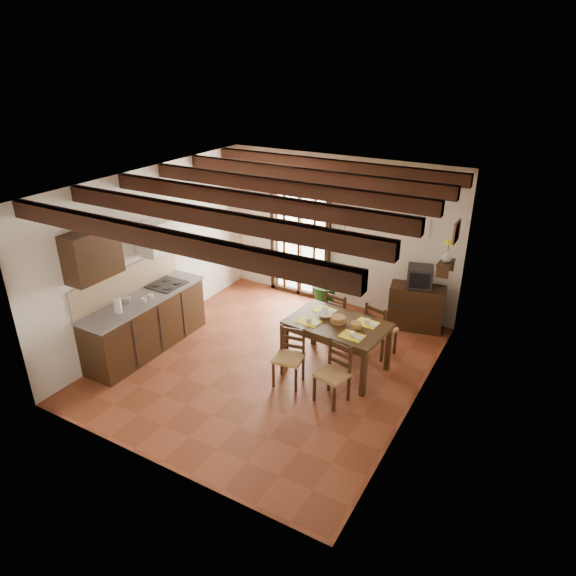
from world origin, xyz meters
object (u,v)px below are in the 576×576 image
Objects in this scene: potted_plant at (327,283)px; chair_near_left at (289,367)px; chair_far_left at (340,325)px; kitchen_counter at (146,322)px; sideboard at (416,307)px; pendant_lamp at (345,238)px; chair_far_right at (379,338)px; dining_table at (337,329)px; crt_tv at (420,277)px; chair_near_right at (332,384)px.

chair_near_left is at bearing -77.21° from potted_plant.
chair_far_left is at bearing 75.43° from chair_near_left.
kitchen_counter reaches higher than sideboard.
chair_near_left is at bearing 6.61° from kitchen_counter.
sideboard is at bearing 38.33° from kitchen_counter.
kitchen_counter is at bearing -126.19° from potted_plant.
potted_plant is at bearing 174.40° from sideboard.
chair_far_left is 1.93m from pendant_lamp.
chair_far_right is at bearing -113.87° from sideboard.
chair_near_left is (-0.43, -0.70, -0.41)m from dining_table.
chair_near_left reaches higher than sideboard.
dining_table is 1.40m from pendant_lamp.
potted_plant is (-1.64, -0.17, -0.41)m from crt_tv.
chair_near_right reaches higher than chair_near_left.
chair_far_right reaches higher than dining_table.
kitchen_counter is 2.60× the size of chair_near_left.
pendant_lamp reaches higher than chair_near_right.
crt_tv reaches higher than chair_far_right.
potted_plant is (-1.26, 2.43, 0.30)m from chair_near_right.
chair_far_left is 1.59m from crt_tv.
dining_table is 1.69× the size of chair_far_right.
chair_far_left is 1.02× the size of chair_far_right.
potted_plant reaches higher than chair_far_left.
chair_far_right is (0.86, 1.41, 0.01)m from chair_near_left.
potted_plant is at bearing -17.33° from chair_far_right.
chair_far_left reaches higher than chair_near_left.
chair_far_right is 1.16m from sideboard.
sideboard is (0.67, 1.83, -0.29)m from dining_table.
dining_table is 0.91m from chair_far_left.
crt_tv is (3.57, 2.82, 0.50)m from kitchen_counter.
pendant_lamp reaches higher than kitchen_counter.
potted_plant is 2.37× the size of pendant_lamp.
chair_near_right reaches higher than sideboard.
chair_near_left is 0.73m from chair_near_right.
sideboard is (3.57, 2.83, -0.08)m from kitchen_counter.
pendant_lamp reaches higher than crt_tv.
crt_tv is (0.96, 1.06, 0.69)m from chair_far_left.
chair_far_right is at bearing -117.94° from crt_tv.
crt_tv is at bearing 57.31° from chair_near_left.
kitchen_counter is at bearing 177.38° from chair_near_left.
chair_far_right is at bearing 64.15° from dining_table.
crt_tv reaches higher than chair_near_right.
crt_tv is (0.67, 1.83, 0.29)m from dining_table.
chair_near_left is 1.48m from chair_far_left.
chair_far_left is at bearing 123.54° from chair_near_right.
chair_near_left is at bearing -125.15° from sideboard.
kitchen_counter is at bearing -153.41° from sideboard.
chair_far_right is (0.42, 0.70, -0.40)m from dining_table.
pendant_lamp reaches higher than chair_far_right.
sideboard is (0.96, 1.06, 0.10)m from chair_far_left.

